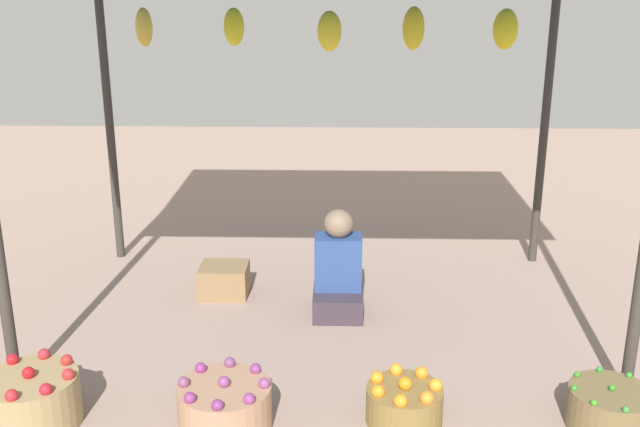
{
  "coord_description": "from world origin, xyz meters",
  "views": [
    {
      "loc": [
        0.12,
        -4.96,
        2.36
      ],
      "look_at": [
        0.0,
        -0.57,
        0.95
      ],
      "focal_mm": 41.58,
      "sensor_mm": 36.0,
      "label": 1
    }
  ],
  "objects_px": {
    "basket_red_apples": "(32,400)",
    "basket_green_chilies": "(609,409)",
    "basket_oranges": "(404,403)",
    "vendor_person": "(338,273)",
    "basket_purple_onions": "(225,406)",
    "wooden_crate_near_vendor": "(224,280)"
  },
  "relations": [
    {
      "from": "basket_red_apples",
      "to": "basket_green_chilies",
      "type": "height_order",
      "value": "basket_red_apples"
    },
    {
      "from": "basket_red_apples",
      "to": "basket_oranges",
      "type": "relative_size",
      "value": 1.21
    },
    {
      "from": "basket_red_apples",
      "to": "vendor_person",
      "type": "bearing_deg",
      "value": 41.71
    },
    {
      "from": "basket_purple_onions",
      "to": "basket_oranges",
      "type": "height_order",
      "value": "basket_purple_onions"
    },
    {
      "from": "vendor_person",
      "to": "basket_red_apples",
      "type": "height_order",
      "value": "vendor_person"
    },
    {
      "from": "basket_red_apples",
      "to": "basket_green_chilies",
      "type": "relative_size",
      "value": 1.15
    },
    {
      "from": "basket_oranges",
      "to": "basket_green_chilies",
      "type": "relative_size",
      "value": 0.95
    },
    {
      "from": "basket_purple_onions",
      "to": "basket_green_chilies",
      "type": "xyz_separation_m",
      "value": [
        2.1,
        0.05,
        -0.02
      ]
    },
    {
      "from": "basket_red_apples",
      "to": "basket_purple_onions",
      "type": "xyz_separation_m",
      "value": [
        1.06,
        -0.01,
        -0.02
      ]
    },
    {
      "from": "basket_green_chilies",
      "to": "wooden_crate_near_vendor",
      "type": "distance_m",
      "value": 2.93
    },
    {
      "from": "vendor_person",
      "to": "wooden_crate_near_vendor",
      "type": "relative_size",
      "value": 2.13
    },
    {
      "from": "wooden_crate_near_vendor",
      "to": "basket_purple_onions",
      "type": "bearing_deg",
      "value": -81.3
    },
    {
      "from": "vendor_person",
      "to": "basket_oranges",
      "type": "relative_size",
      "value": 1.83
    },
    {
      "from": "vendor_person",
      "to": "basket_red_apples",
      "type": "distance_m",
      "value": 2.25
    },
    {
      "from": "vendor_person",
      "to": "basket_oranges",
      "type": "height_order",
      "value": "vendor_person"
    },
    {
      "from": "basket_green_chilies",
      "to": "wooden_crate_near_vendor",
      "type": "bearing_deg",
      "value": 143.94
    },
    {
      "from": "vendor_person",
      "to": "basket_purple_onions",
      "type": "height_order",
      "value": "vendor_person"
    },
    {
      "from": "basket_green_chilies",
      "to": "vendor_person",
      "type": "bearing_deg",
      "value": 135.81
    },
    {
      "from": "vendor_person",
      "to": "basket_green_chilies",
      "type": "relative_size",
      "value": 1.73
    },
    {
      "from": "vendor_person",
      "to": "basket_purple_onions",
      "type": "relative_size",
      "value": 1.52
    },
    {
      "from": "basket_green_chilies",
      "to": "wooden_crate_near_vendor",
      "type": "relative_size",
      "value": 1.23
    },
    {
      "from": "basket_purple_onions",
      "to": "basket_green_chilies",
      "type": "relative_size",
      "value": 1.14
    }
  ]
}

